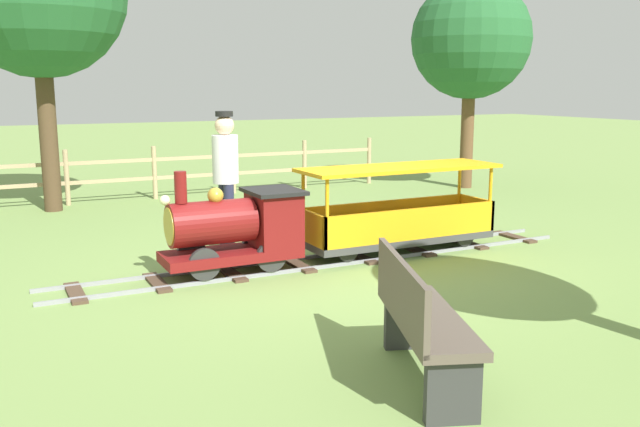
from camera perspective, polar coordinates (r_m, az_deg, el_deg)
The scene contains 8 objects.
ground_plane at distance 7.44m, azimuth 0.23°, elevation -4.15°, with size 60.00×60.00×0.00m, color #75934C.
track at distance 7.47m, azimuth 0.77°, elevation -3.95°, with size 0.68×6.05×0.04m.
locomotive at distance 6.95m, azimuth -6.89°, elevation -1.15°, with size 0.64×1.45×1.05m.
passenger_car at distance 7.82m, azimuth 6.64°, elevation -0.30°, with size 0.74×2.35×0.97m.
conductor_person at distance 7.89m, azimuth -7.93°, elevation 3.68°, with size 0.30×0.30×1.62m.
park_bench at distance 4.47m, azimuth 8.38°, elevation -8.88°, with size 1.36×0.83×0.82m.
oak_tree_distant at distance 13.11m, azimuth 12.54°, elevation 14.02°, with size 2.18×2.18×3.84m.
fence_section at distance 12.05m, azimuth -10.45°, elevation 3.73°, with size 0.08×7.13×0.90m.
Camera 1 is at (-6.41, 3.25, 1.90)m, focal length 38.14 mm.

